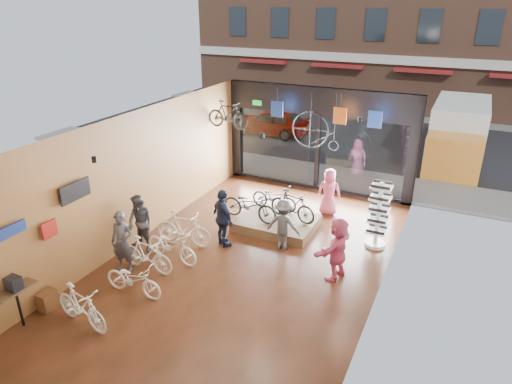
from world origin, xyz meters
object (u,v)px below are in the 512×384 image
Objects in this scene: floor_bike_2 at (133,279)px; customer_5 at (337,248)px; customer_3 at (283,225)px; penny_farthing at (317,132)px; display_bike_mid at (292,206)px; customer_0 at (122,242)px; customer_2 at (223,218)px; hung_bike at (228,115)px; sunglasses_rack at (378,215)px; display_platform at (276,223)px; display_bike_right at (274,198)px; floor_bike_5 at (184,229)px; box_truck at (457,136)px; floor_bike_3 at (147,254)px; display_bike_left at (250,205)px; street_car at (271,121)px; floor_bike_4 at (172,246)px; customer_1 at (140,224)px; floor_bike_1 at (81,307)px; customer_4 at (329,192)px.

customer_5 reaches higher than floor_bike_2.
penny_farthing is (-0.30, 3.62, 1.74)m from customer_3.
customer_0 reaches higher than display_bike_mid.
hung_bike reaches higher than customer_2.
display_platform is at bearing -164.20° from sunglasses_rack.
customer_3 is 4.93m from hung_bike.
display_bike_right is at bearing -117.33° from customer_5.
floor_bike_2 is at bearing 169.21° from display_bike_right.
display_platform is (1.99, 2.15, -0.37)m from floor_bike_5.
box_truck is 3.83× the size of customer_5.
customer_0 is (-0.66, -1.81, 0.32)m from floor_bike_5.
customer_2 is (1.16, 2.02, 0.39)m from floor_bike_3.
customer_5 is (3.18, -1.48, 0.05)m from display_bike_left.
penny_farthing is (4.78, -7.10, 1.80)m from street_car.
customer_2 is at bearing -118.20° from box_truck.
floor_bike_3 is at bearing 164.91° from floor_bike_4.
hung_bike reaches higher than floor_bike_5.
floor_bike_2 is at bearing -110.39° from display_platform.
floor_bike_2 is at bearing -106.48° from penny_farthing.
floor_bike_3 is at bearing -34.33° from customer_1.
floor_bike_3 is 3.81m from customer_3.
floor_bike_2 is 1.24m from customer_0.
floor_bike_1 is 1.01× the size of floor_bike_3.
customer_3 is at bearing 37.03° from customer_1.
floor_bike_4 is (-6.39, -11.61, -0.82)m from box_truck.
display_bike_left is 2.79m from customer_4.
penny_farthing reaches higher than floor_bike_2.
penny_farthing is at bearing -124.49° from box_truck.
sunglasses_rack is (7.43, -9.43, 0.29)m from street_car.
customer_4 is 0.98× the size of penny_farthing.
display_bike_mid is 0.81× the size of sunglasses_rack.
floor_bike_1 reaches higher than floor_bike_4.
display_bike_mid is at bearing -32.48° from floor_bike_3.
customer_4 reaches higher than floor_bike_4.
box_truck reaches higher than customer_2.
sunglasses_rack reaches higher than customer_2.
customer_5 is (3.39, -0.18, -0.03)m from customer_2.
customer_0 reaches higher than floor_bike_4.
floor_bike_5 is 2.87m from customer_3.
display_platform is (4.39, -9.60, -0.55)m from street_car.
display_bike_left is 3.33m from customer_1.
floor_bike_4 reaches higher than floor_bike_2.
customer_3 reaches higher than display_bike_left.
customer_5 is (4.26, 1.13, 0.39)m from floor_bike_4.
street_car reaches higher than floor_bike_5.
floor_bike_1 is at bearing 169.94° from display_bike_right.
floor_bike_3 is 0.81× the size of sunglasses_rack.
customer_1 is at bearing 46.15° from floor_bike_3.
penny_farthing is at bearing -86.95° from customer_3.
sunglasses_rack reaches higher than display_bike_mid.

